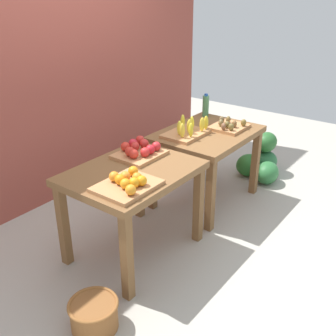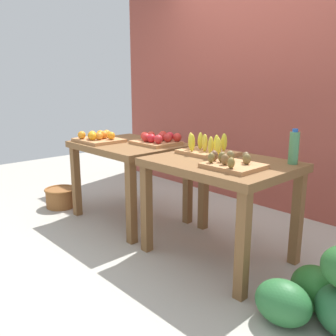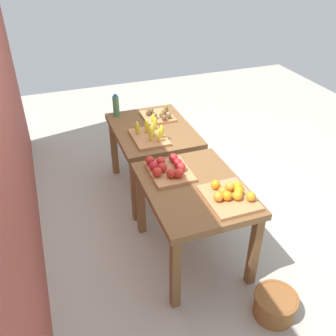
% 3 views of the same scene
% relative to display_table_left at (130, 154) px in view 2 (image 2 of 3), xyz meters
% --- Properties ---
extents(ground_plane, '(8.00, 8.00, 0.00)m').
position_rel_display_table_left_xyz_m(ground_plane, '(0.56, 0.00, -0.66)').
color(ground_plane, '#B0AB9F').
extents(back_wall, '(4.40, 0.12, 3.00)m').
position_rel_display_table_left_xyz_m(back_wall, '(0.56, 1.35, 0.84)').
color(back_wall, '#984438').
rests_on(back_wall, ground_plane).
extents(display_table_left, '(1.04, 0.80, 0.77)m').
position_rel_display_table_left_xyz_m(display_table_left, '(0.00, 0.00, 0.00)').
color(display_table_left, brown).
rests_on(display_table_left, ground_plane).
extents(display_table_right, '(1.04, 0.80, 0.77)m').
position_rel_display_table_left_xyz_m(display_table_right, '(1.12, 0.00, 0.00)').
color(display_table_right, brown).
rests_on(display_table_right, ground_plane).
extents(orange_bin, '(0.44, 0.36, 0.11)m').
position_rel_display_table_left_xyz_m(orange_bin, '(-0.25, -0.19, 0.15)').
color(orange_bin, '#B9804F').
rests_on(orange_bin, display_table_left).
extents(apple_bin, '(0.41, 0.35, 0.11)m').
position_rel_display_table_left_xyz_m(apple_bin, '(0.25, 0.14, 0.16)').
color(apple_bin, '#B9804F').
rests_on(apple_bin, display_table_left).
extents(banana_crate, '(0.44, 0.32, 0.17)m').
position_rel_display_table_left_xyz_m(banana_crate, '(0.91, 0.09, 0.16)').
color(banana_crate, '#B9804F').
rests_on(banana_crate, display_table_right).
extents(kiwi_bin, '(0.37, 0.32, 0.10)m').
position_rel_display_table_left_xyz_m(kiwi_bin, '(1.32, -0.13, 0.15)').
color(kiwi_bin, '#B9804F').
rests_on(kiwi_bin, display_table_right).
extents(water_bottle, '(0.07, 0.07, 0.25)m').
position_rel_display_table_left_xyz_m(water_bottle, '(1.54, 0.28, 0.23)').
color(water_bottle, '#4C8C59').
rests_on(water_bottle, display_table_right).
extents(watermelon_pile, '(0.65, 0.60, 0.51)m').
position_rel_display_table_left_xyz_m(watermelon_pile, '(2.03, -0.22, -0.48)').
color(watermelon_pile, '#266238').
rests_on(watermelon_pile, ground_plane).
extents(wicker_basket, '(0.34, 0.34, 0.21)m').
position_rel_display_table_left_xyz_m(wicker_basket, '(-0.81, -0.35, -0.55)').
color(wicker_basket, brown).
rests_on(wicker_basket, ground_plane).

